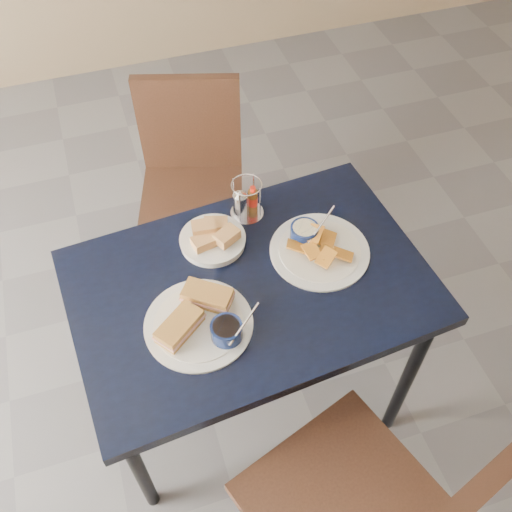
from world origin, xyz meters
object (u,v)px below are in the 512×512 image
object	(u,v)px
plantain_plate	(315,245)
condiment_caddy	(245,202)
dining_table	(251,297)
chair_far	(186,169)
bread_basket	(213,238)
sandwich_plate	(201,319)

from	to	relation	value
plantain_plate	condiment_caddy	world-z (taller)	condiment_caddy
dining_table	plantain_plate	world-z (taller)	plantain_plate
chair_far	bread_basket	distance (m)	0.68
dining_table	condiment_caddy	distance (m)	0.31
sandwich_plate	dining_table	bearing A→B (deg)	28.20
chair_far	plantain_plate	world-z (taller)	chair_far
plantain_plate	chair_far	bearing A→B (deg)	109.26
condiment_caddy	bread_basket	bearing A→B (deg)	-146.70
dining_table	condiment_caddy	xyz separation A→B (m)	(0.07, 0.28, 0.13)
condiment_caddy	chair_far	bearing A→B (deg)	100.35
dining_table	bread_basket	world-z (taller)	bread_basket
plantain_plate	bread_basket	size ratio (longest dim) A/B	1.52
chair_far	sandwich_plate	world-z (taller)	chair_far
plantain_plate	bread_basket	world-z (taller)	plantain_plate
plantain_plate	condiment_caddy	size ratio (longest dim) A/B	2.30
dining_table	chair_far	size ratio (longest dim) A/B	1.27
bread_basket	condiment_caddy	world-z (taller)	condiment_caddy
chair_far	sandwich_plate	bearing A→B (deg)	-99.33
dining_table	bread_basket	bearing A→B (deg)	109.22
sandwich_plate	bread_basket	bearing A→B (deg)	68.57
plantain_plate	condiment_caddy	distance (m)	0.27
sandwich_plate	bread_basket	world-z (taller)	sandwich_plate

